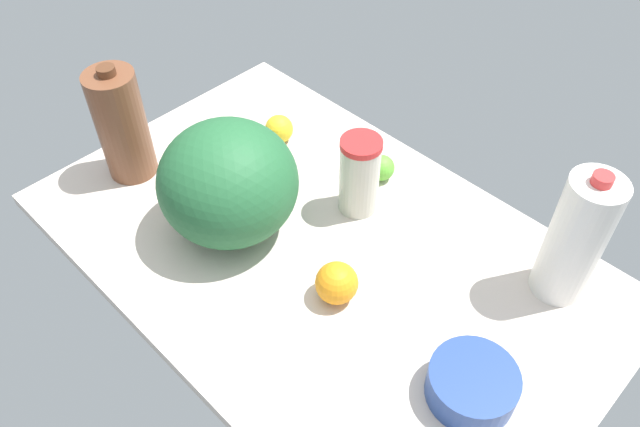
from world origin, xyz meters
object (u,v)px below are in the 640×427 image
(lime_loose, at_px, (382,168))
(lemon_near_front, at_px, (279,129))
(orange_beside_bowl, at_px, (337,283))
(chocolate_milk_jug, at_px, (122,125))
(mixing_bowl, at_px, (472,384))
(tumbler_cup, at_px, (359,175))
(watermelon, at_px, (228,183))
(milk_jug, at_px, (576,239))

(lime_loose, distance_m, lemon_near_front, 0.28)
(orange_beside_bowl, bearing_deg, chocolate_milk_jug, 6.66)
(mixing_bowl, bearing_deg, chocolate_milk_jug, 5.12)
(mixing_bowl, xyz_separation_m, lemon_near_front, (0.73, -0.23, 0.00))
(tumbler_cup, bearing_deg, chocolate_milk_jug, 31.62)
(tumbler_cup, xyz_separation_m, mixing_bowl, (-0.44, 0.20, -0.06))
(watermelon, distance_m, lemon_near_front, 0.31)
(watermelon, height_order, chocolate_milk_jug, chocolate_milk_jug)
(lime_loose, xyz_separation_m, lemon_near_front, (0.27, 0.07, 0.00))
(milk_jug, distance_m, lemon_near_front, 0.73)
(watermelon, bearing_deg, chocolate_milk_jug, 9.43)
(lemon_near_front, bearing_deg, mixing_bowl, 162.27)
(milk_jug, height_order, lemon_near_front, milk_jug)
(lemon_near_front, bearing_deg, chocolate_milk_jug, 62.46)
(watermelon, relative_size, mixing_bowl, 1.86)
(tumbler_cup, relative_size, chocolate_milk_jug, 0.66)
(lime_loose, distance_m, orange_beside_bowl, 0.35)
(chocolate_milk_jug, xyz_separation_m, lemon_near_front, (-0.16, -0.31, -0.10))
(chocolate_milk_jug, relative_size, lemon_near_front, 4.06)
(orange_beside_bowl, bearing_deg, lime_loose, -63.30)
(tumbler_cup, xyz_separation_m, lime_loose, (0.02, -0.11, -0.06))
(chocolate_milk_jug, xyz_separation_m, milk_jug, (-0.88, -0.39, 0.01))
(watermelon, bearing_deg, tumbler_cup, -123.21)
(milk_jug, xyz_separation_m, lemon_near_front, (0.71, 0.08, -0.11))
(milk_jug, height_order, orange_beside_bowl, milk_jug)
(watermelon, distance_m, milk_jug, 0.67)
(watermelon, height_order, milk_jug, milk_jug)
(mixing_bowl, distance_m, lime_loose, 0.55)
(watermelon, relative_size, lime_loose, 4.77)
(chocolate_milk_jug, bearing_deg, watermelon, -170.57)
(chocolate_milk_jug, relative_size, milk_jug, 0.94)
(tumbler_cup, distance_m, mixing_bowl, 0.49)
(chocolate_milk_jug, distance_m, lemon_near_front, 0.37)
(milk_jug, relative_size, lime_loose, 4.98)
(tumbler_cup, height_order, lime_loose, tumbler_cup)
(lime_loose, relative_size, orange_beside_bowl, 0.72)
(watermelon, height_order, lime_loose, watermelon)
(mixing_bowl, xyz_separation_m, milk_jug, (0.01, -0.31, 0.11))
(chocolate_milk_jug, bearing_deg, mixing_bowl, -174.88)
(lemon_near_front, height_order, orange_beside_bowl, orange_beside_bowl)
(lime_loose, bearing_deg, lemon_near_front, 15.28)
(mixing_bowl, xyz_separation_m, chocolate_milk_jug, (0.89, 0.08, 0.10))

